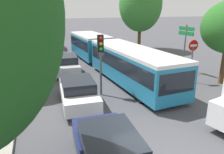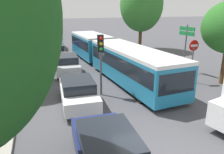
{
  "view_description": "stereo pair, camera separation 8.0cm",
  "coord_description": "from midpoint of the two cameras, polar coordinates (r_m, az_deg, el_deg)",
  "views": [
    {
      "loc": [
        -3.46,
        -5.22,
        4.76
      ],
      "look_at": [
        0.2,
        5.34,
        1.2
      ],
      "focal_mm": 35.0,
      "sensor_mm": 36.0,
      "label": 1
    },
    {
      "loc": [
        -3.38,
        -5.25,
        4.76
      ],
      "look_at": [
        0.2,
        5.34,
        1.2
      ],
      "focal_mm": 35.0,
      "sensor_mm": 36.0,
      "label": 2
    }
  ],
  "objects": [
    {
      "name": "tree_left_far",
      "position": [
        24.99,
        -24.99,
        16.27
      ],
      "size": [
        4.74,
        4.74,
        7.57
      ],
      "color": "#51381E",
      "rests_on": "ground"
    },
    {
      "name": "kerb_strip_left",
      "position": [
        23.75,
        -25.51,
        4.55
      ],
      "size": [
        3.2,
        45.75,
        0.14
      ],
      "primitive_type": "cube",
      "color": "#9E998E",
      "rests_on": "ground"
    },
    {
      "name": "traffic_light",
      "position": [
        11.82,
        -3.2,
        6.61
      ],
      "size": [
        0.34,
        0.37,
        3.4
      ],
      "rotation": [
        0.0,
        0.0,
        -1.66
      ],
      "color": "#56595E",
      "rests_on": "ground"
    },
    {
      "name": "queued_car_silver",
      "position": [
        16.84,
        -12.0,
        3.33
      ],
      "size": [
        1.88,
        4.06,
        1.38
      ],
      "rotation": [
        0.0,
        0.0,
        1.52
      ],
      "color": "#B7BABF",
      "rests_on": "ground"
    },
    {
      "name": "queued_car_navy",
      "position": [
        6.75,
        -1.04,
        -19.22
      ],
      "size": [
        1.92,
        4.13,
        1.41
      ],
      "rotation": [
        0.0,
        0.0,
        1.52
      ],
      "color": "navy",
      "rests_on": "ground"
    },
    {
      "name": "queued_car_blue",
      "position": [
        27.57,
        -15.09,
        8.73
      ],
      "size": [
        2.04,
        4.4,
        1.5
      ],
      "rotation": [
        0.0,
        0.0,
        1.52
      ],
      "color": "#284799",
      "rests_on": "ground"
    },
    {
      "name": "queued_car_graphite",
      "position": [
        22.2,
        -14.79,
        6.51
      ],
      "size": [
        1.84,
        3.97,
        1.35
      ],
      "rotation": [
        0.0,
        0.0,
        1.52
      ],
      "color": "#47474C",
      "rests_on": "ground"
    },
    {
      "name": "direction_sign_post",
      "position": [
        17.17,
        18.51,
        9.39
      ],
      "size": [
        0.3,
        1.39,
        3.6
      ],
      "rotation": [
        0.0,
        0.0,
        3.31
      ],
      "color": "#56595E",
      "rests_on": "ground"
    },
    {
      "name": "tree_left_distant",
      "position": [
        35.03,
        -24.12,
        16.48
      ],
      "size": [
        4.6,
        4.6,
        7.4
      ],
      "color": "#51381E",
      "rests_on": "ground"
    },
    {
      "name": "articulated_bus",
      "position": [
        17.0,
        -0.52,
        6.08
      ],
      "size": [
        3.65,
        15.85,
        2.33
      ],
      "rotation": [
        0.0,
        0.0,
        -1.49
      ],
      "color": "teal",
      "rests_on": "ground"
    },
    {
      "name": "no_entry_sign",
      "position": [
        15.0,
        20.11,
        5.5
      ],
      "size": [
        0.7,
        0.08,
        2.82
      ],
      "rotation": [
        0.0,
        0.0,
        -1.57
      ],
      "color": "#56595E",
      "rests_on": "ground"
    },
    {
      "name": "tree_right_mid",
      "position": [
        26.03,
        7.5,
        17.88
      ],
      "size": [
        4.84,
        4.84,
        8.08
      ],
      "color": "#51381E",
      "rests_on": "ground"
    },
    {
      "name": "city_bus_rear",
      "position": [
        41.16,
        -16.98,
        12.23
      ],
      "size": [
        2.92,
        11.2,
        2.39
      ],
      "rotation": [
        0.0,
        0.0,
        1.53
      ],
      "color": "silver",
      "rests_on": "ground"
    },
    {
      "name": "queued_car_white",
      "position": [
        11.24,
        -9.07,
        -3.79
      ],
      "size": [
        1.87,
        4.02,
        1.37
      ],
      "rotation": [
        0.0,
        0.0,
        1.52
      ],
      "color": "white",
      "rests_on": "ground"
    }
  ]
}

